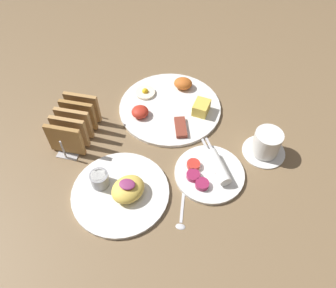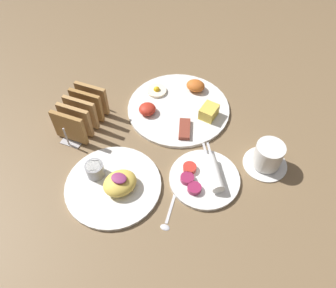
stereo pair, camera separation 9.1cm
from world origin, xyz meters
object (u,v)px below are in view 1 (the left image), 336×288
Objects in this scene: toast_rack at (75,124)px; coffee_cup at (266,144)px; plate_breakfast at (171,106)px; plate_condiments at (210,172)px; plate_foreground at (120,190)px.

coffee_cup is (0.54, 0.05, -0.01)m from toast_rack.
plate_condiments is at bearing -55.49° from plate_breakfast.
plate_condiments is 1.10× the size of toast_rack.
plate_breakfast is at bearing 124.51° from plate_condiments.
toast_rack is at bearing -145.16° from plate_breakfast.
plate_foreground is at bearing -41.49° from toast_rack.
plate_breakfast is 2.66× the size of coffee_cup.
plate_condiments is 0.18m from coffee_cup.
plate_condiments is 0.40m from toast_rack.
toast_rack is (-0.24, -0.17, 0.04)m from plate_breakfast.
coffee_cup is (0.29, -0.12, 0.03)m from plate_breakfast.
plate_condiments is at bearing 26.30° from plate_foreground.
toast_rack reaches higher than plate_condiments.
coffee_cup is at bearing -21.65° from plate_breakfast.
plate_condiments is (0.15, -0.22, 0.00)m from plate_breakfast.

